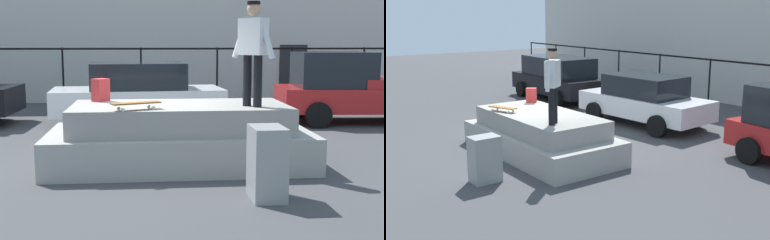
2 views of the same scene
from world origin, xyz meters
The scene contains 10 objects.
ground_plane centered at (0.00, 0.00, 0.00)m, with size 60.00×60.00×0.00m, color #424244.
concrete_ledge centered at (0.71, -0.36, 0.48)m, with size 4.43×2.14×1.05m.
skateboarder centered at (1.88, -0.75, 2.03)m, with size 0.61×0.73×1.69m.
skateboard centered at (-0.01, -1.01, 1.15)m, with size 0.80×0.48×0.12m.
backpack centered at (-0.66, 0.23, 1.25)m, with size 0.28×0.20×0.40m, color red.
car_white_sedan_mid centered at (-0.06, 4.04, 0.81)m, with size 4.39×2.29×1.58m.
car_red_pickup_far centered at (5.57, 4.00, 0.90)m, with size 4.33×2.41×1.84m.
utility_box centered at (1.75, -2.40, 0.49)m, with size 0.44×0.60×0.99m, color gray.
fence_row centered at (0.00, 7.14, 1.36)m, with size 24.06×0.06×1.93m.
warehouse_building centered at (0.00, 12.85, 2.97)m, with size 27.71×7.85×5.92m.
Camera 1 is at (0.15, -8.96, 2.10)m, focal length 47.82 mm.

